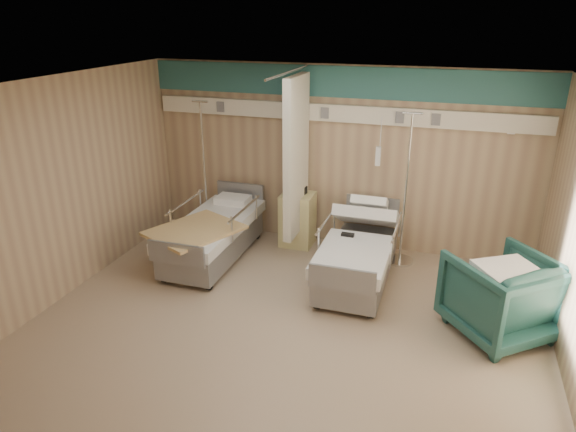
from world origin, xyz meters
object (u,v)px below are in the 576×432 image
(bed_left, at_px, (213,239))
(bedside_cabinet, at_px, (298,219))
(iv_stand_right, at_px, (402,233))
(iv_stand_left, at_px, (207,209))
(visitor_armchair, at_px, (501,296))
(bed_right, at_px, (358,260))

(bed_left, xyz_separation_m, bedside_cabinet, (1.05, 0.90, 0.11))
(bedside_cabinet, bearing_deg, iv_stand_right, -4.36)
(bedside_cabinet, bearing_deg, iv_stand_left, -175.13)
(visitor_armchair, bearing_deg, iv_stand_left, -58.31)
(visitor_armchair, height_order, iv_stand_left, iv_stand_left)
(bedside_cabinet, xyz_separation_m, iv_stand_left, (-1.53, -0.13, 0.03))
(visitor_armchair, xyz_separation_m, iv_stand_right, (-1.29, 1.51, -0.03))
(iv_stand_right, height_order, iv_stand_left, iv_stand_left)
(bed_right, relative_size, iv_stand_left, 0.96)
(iv_stand_right, distance_m, iv_stand_left, 3.18)
(bed_left, relative_size, visitor_armchair, 2.02)
(bed_left, distance_m, iv_stand_left, 0.92)
(bed_right, height_order, bedside_cabinet, bedside_cabinet)
(visitor_armchair, height_order, iv_stand_right, iv_stand_right)
(bed_right, bearing_deg, visitor_armchair, -22.29)
(iv_stand_right, bearing_deg, bedside_cabinet, 175.64)
(bed_left, bearing_deg, iv_stand_right, 16.00)
(bed_right, xyz_separation_m, bed_left, (-2.20, 0.00, 0.00))
(visitor_armchair, xyz_separation_m, iv_stand_left, (-4.47, 1.50, -0.03))
(bed_right, bearing_deg, bed_left, 180.00)
(bed_left, height_order, visitor_armchair, visitor_armchair)
(iv_stand_right, bearing_deg, bed_left, -164.00)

